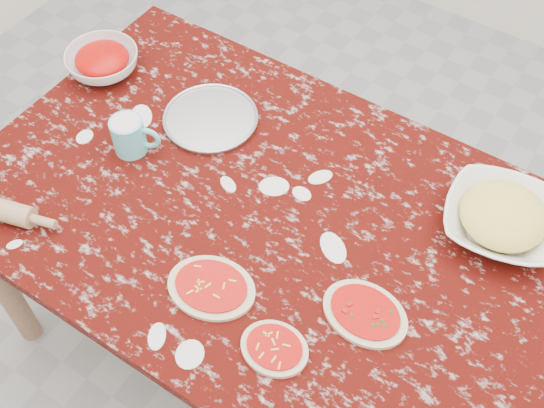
{
  "coord_description": "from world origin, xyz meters",
  "views": [
    {
      "loc": [
        0.56,
        -0.85,
        2.15
      ],
      "look_at": [
        0.0,
        0.0,
        0.8
      ],
      "focal_mm": 44.9,
      "sensor_mm": 36.0,
      "label": 1
    }
  ],
  "objects": [
    {
      "name": "worktable",
      "position": [
        0.0,
        0.0,
        0.67
      ],
      "size": [
        1.6,
        1.0,
        0.75
      ],
      "color": "#380704",
      "rests_on": "ground"
    },
    {
      "name": "pizza_right",
      "position": [
        0.33,
        -0.12,
        0.76
      ],
      "size": [
        0.21,
        0.17,
        0.02
      ],
      "color": "beige",
      "rests_on": "worktable"
    },
    {
      "name": "flour_mug",
      "position": [
        -0.44,
        -0.02,
        0.8
      ],
      "size": [
        0.13,
        0.09,
        0.11
      ],
      "color": "#5FD1DE",
      "rests_on": "worktable"
    },
    {
      "name": "pizza_left",
      "position": [
        -0.0,
        -0.26,
        0.76
      ],
      "size": [
        0.24,
        0.21,
        0.02
      ],
      "color": "beige",
      "rests_on": "worktable"
    },
    {
      "name": "pizza_tray",
      "position": [
        -0.33,
        0.18,
        0.76
      ],
      "size": [
        0.31,
        0.31,
        0.01
      ],
      "primitive_type": "cylinder",
      "rotation": [
        0.0,
        0.0,
        -0.21
      ],
      "color": "#B2B2B7",
      "rests_on": "worktable"
    },
    {
      "name": "ground",
      "position": [
        0.0,
        0.0,
        0.0
      ],
      "size": [
        4.0,
        4.0,
        0.0
      ],
      "primitive_type": "plane",
      "color": "gray"
    },
    {
      "name": "pizza_mid",
      "position": [
        0.21,
        -0.3,
        0.76
      ],
      "size": [
        0.17,
        0.14,
        0.02
      ],
      "color": "beige",
      "rests_on": "worktable"
    },
    {
      "name": "cheese_bowl",
      "position": [
        0.5,
        0.28,
        0.78
      ],
      "size": [
        0.33,
        0.33,
        0.07
      ],
      "primitive_type": "imported",
      "rotation": [
        0.0,
        0.0,
        0.19
      ],
      "color": "white",
      "rests_on": "worktable"
    },
    {
      "name": "sauce_bowl",
      "position": [
        -0.72,
        0.17,
        0.78
      ],
      "size": [
        0.23,
        0.23,
        0.07
      ],
      "primitive_type": "imported",
      "rotation": [
        0.0,
        0.0,
        -0.04
      ],
      "color": "white",
      "rests_on": "worktable"
    }
  ]
}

